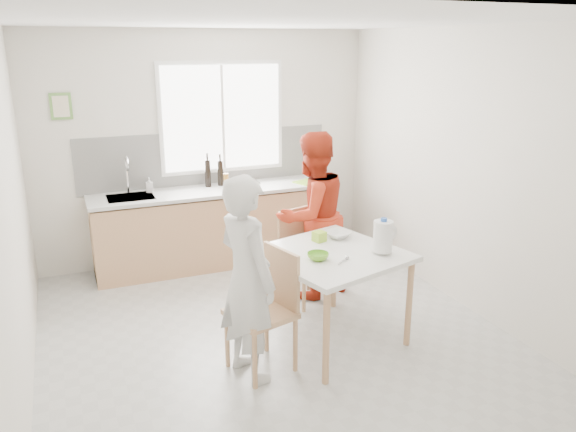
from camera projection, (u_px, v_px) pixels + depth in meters
name	position (u px, v px, depth m)	size (l,w,h in m)	color
ground	(275.00, 337.00, 5.05)	(4.50, 4.50, 0.00)	#B7B7B2
room_shell	(274.00, 158.00, 4.57)	(4.50, 4.50, 4.50)	silver
window	(222.00, 118.00, 6.59)	(1.50, 0.06, 1.30)	white
backsplash	(207.00, 158.00, 6.67)	(3.00, 0.02, 0.65)	white
picture_frame	(61.00, 106.00, 5.91)	(0.22, 0.03, 0.28)	#649C47
kitchen_counter	(216.00, 230.00, 6.65)	(2.84, 0.64, 1.37)	tan
dining_table	(332.00, 262.00, 4.80)	(1.34, 1.34, 0.83)	white
chair_left	(268.00, 305.00, 4.46)	(0.57, 0.57, 0.99)	tan
chair_far	(302.00, 251.00, 5.69)	(0.54, 0.54, 0.94)	tan
person_white	(247.00, 279.00, 4.26)	(0.60, 0.39, 1.64)	silver
person_red	(312.00, 216.00, 5.70)	(0.83, 0.65, 1.72)	red
bowl_green	(318.00, 256.00, 4.61)	(0.18, 0.18, 0.06)	#69B529
bowl_white	(338.00, 235.00, 5.13)	(0.23, 0.23, 0.06)	white
milk_jug	(383.00, 236.00, 4.70)	(0.23, 0.16, 0.29)	white
green_box	(319.00, 236.00, 5.03)	(0.10, 0.10, 0.09)	#9CCF2F
spoon	(343.00, 261.00, 4.56)	(0.01, 0.01, 0.16)	#A5A5AA
cutting_board	(309.00, 182.00, 6.82)	(0.35, 0.25, 0.01)	#8EC72E
wine_bottle_a	(208.00, 173.00, 6.56)	(0.07, 0.07, 0.32)	black
wine_bottle_b	(220.00, 173.00, 6.62)	(0.07, 0.07, 0.30)	black
jar_amber	(226.00, 180.00, 6.57)	(0.06, 0.06, 0.16)	#935F20
soap_bottle	(149.00, 185.00, 6.34)	(0.08, 0.08, 0.17)	#999999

